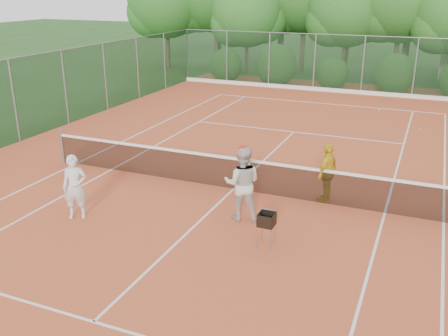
% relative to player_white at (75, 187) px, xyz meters
% --- Properties ---
extents(ground, '(120.00, 120.00, 0.00)m').
position_rel_player_white_xyz_m(ground, '(2.89, 3.15, -0.82)').
color(ground, '#204619').
rests_on(ground, ground).
extents(clay_court, '(18.00, 36.00, 0.02)m').
position_rel_player_white_xyz_m(clay_court, '(2.89, 3.15, -0.81)').
color(clay_court, '#C7542E').
rests_on(clay_court, ground).
extents(tennis_net, '(11.97, 0.10, 1.10)m').
position_rel_player_white_xyz_m(tennis_net, '(2.89, 3.15, -0.29)').
color(tennis_net, gray).
rests_on(tennis_net, clay_court).
extents(player_white, '(0.70, 0.62, 1.61)m').
position_rel_player_white_xyz_m(player_white, '(0.00, 0.00, 0.00)').
color(player_white, silver).
rests_on(player_white, clay_court).
extents(player_center_grp, '(1.05, 0.91, 1.88)m').
position_rel_player_white_xyz_m(player_center_grp, '(3.77, 1.51, 0.13)').
color(player_center_grp, beige).
rests_on(player_center_grp, clay_court).
extents(player_yellow, '(0.60, 1.00, 1.59)m').
position_rel_player_white_xyz_m(player_yellow, '(5.43, 3.41, -0.01)').
color(player_yellow, gold).
rests_on(player_yellow, clay_court).
extents(ball_hopper, '(0.34, 0.34, 0.78)m').
position_rel_player_white_xyz_m(ball_hopper, '(4.75, 0.43, -0.19)').
color(ball_hopper, gray).
rests_on(ball_hopper, clay_court).
extents(stray_ball_a, '(0.07, 0.07, 0.07)m').
position_rel_player_white_xyz_m(stray_ball_a, '(1.36, 14.86, -0.77)').
color(stray_ball_a, yellow).
rests_on(stray_ball_a, clay_court).
extents(stray_ball_b, '(0.07, 0.07, 0.07)m').
position_rel_player_white_xyz_m(stray_ball_b, '(5.55, 14.56, -0.77)').
color(stray_ball_b, '#CEEE37').
rests_on(stray_ball_b, clay_court).
extents(stray_ball_c, '(0.07, 0.07, 0.07)m').
position_rel_player_white_xyz_m(stray_ball_c, '(7.44, 11.85, -0.77)').
color(stray_ball_c, '#BBD932').
rests_on(stray_ball_c, clay_court).
extents(court_markings, '(11.03, 23.83, 0.01)m').
position_rel_player_white_xyz_m(court_markings, '(2.89, 3.15, -0.80)').
color(court_markings, white).
rests_on(court_markings, clay_court).
extents(fence_back, '(18.07, 0.07, 3.00)m').
position_rel_player_white_xyz_m(fence_back, '(2.89, 18.15, 0.70)').
color(fence_back, '#19381E').
rests_on(fence_back, clay_court).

